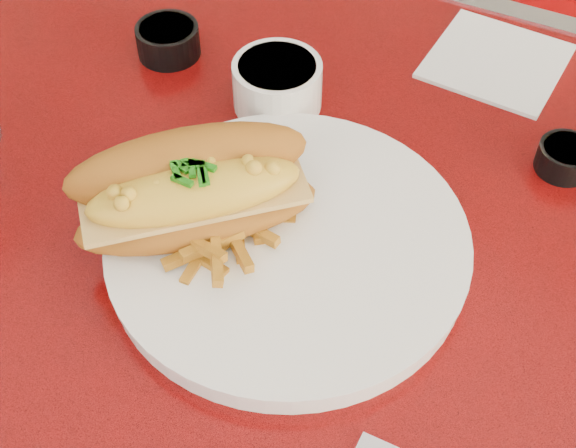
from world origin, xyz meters
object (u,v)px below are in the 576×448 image
at_px(sauce_cup_right, 565,157).
at_px(sauce_cup_left, 168,39).
at_px(mac_hoagie, 193,189).
at_px(dinner_plate, 288,245).
at_px(diner_table, 289,316).
at_px(booth_bench_far, 473,99).
at_px(fork, 389,222).
at_px(gravy_ramekin, 277,84).

bearing_deg(sauce_cup_right, sauce_cup_left, -177.84).
relative_size(mac_hoagie, sauce_cup_left, 2.58).
bearing_deg(dinner_plate, sauce_cup_left, 141.21).
bearing_deg(sauce_cup_left, sauce_cup_right, 2.16).
xyz_separation_m(diner_table, booth_bench_far, (0.00, 0.81, -0.32)).
height_order(sauce_cup_left, sauce_cup_right, sauce_cup_left).
height_order(mac_hoagie, fork, mac_hoagie).
distance_m(dinner_plate, fork, 0.09).
height_order(dinner_plate, mac_hoagie, mac_hoagie).
bearing_deg(sauce_cup_right, fork, -126.97).
bearing_deg(mac_hoagie, sauce_cup_left, 85.48).
height_order(diner_table, dinner_plate, dinner_plate).
distance_m(diner_table, dinner_plate, 0.18).
bearing_deg(fork, gravy_ramekin, 66.91).
distance_m(booth_bench_far, dinner_plate, 0.98).
bearing_deg(diner_table, sauce_cup_left, 145.32).
height_order(mac_hoagie, sauce_cup_right, mac_hoagie).
distance_m(mac_hoagie, gravy_ramekin, 0.19).
relative_size(sauce_cup_left, sauce_cup_right, 1.30).
distance_m(mac_hoagie, sauce_cup_left, 0.27).
xyz_separation_m(booth_bench_far, sauce_cup_right, (0.21, -0.64, 0.50)).
bearing_deg(fork, mac_hoagie, 127.35).
relative_size(diner_table, mac_hoagie, 5.58).
height_order(diner_table, sauce_cup_right, sauce_cup_right).
distance_m(dinner_plate, mac_hoagie, 0.09).
xyz_separation_m(fork, gravy_ramekin, (-0.17, 0.12, 0.00)).
bearing_deg(booth_bench_far, sauce_cup_left, -108.74).
distance_m(mac_hoagie, fork, 0.17).
xyz_separation_m(sauce_cup_left, sauce_cup_right, (0.43, 0.02, -0.00)).
relative_size(booth_bench_far, sauce_cup_left, 14.04).
bearing_deg(diner_table, booth_bench_far, 90.00).
bearing_deg(gravy_ramekin, dinner_plate, -60.46).
xyz_separation_m(dinner_plate, mac_hoagie, (-0.08, -0.02, 0.05)).
bearing_deg(diner_table, fork, 9.17).
relative_size(diner_table, booth_bench_far, 1.03).
bearing_deg(fork, dinner_plate, 139.74).
height_order(dinner_plate, fork, same).
height_order(diner_table, fork, fork).
distance_m(gravy_ramekin, sauce_cup_left, 0.15).
distance_m(booth_bench_far, mac_hoagie, 1.03).
relative_size(booth_bench_far, sauce_cup_right, 18.23).
distance_m(sauce_cup_left, sauce_cup_right, 0.43).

